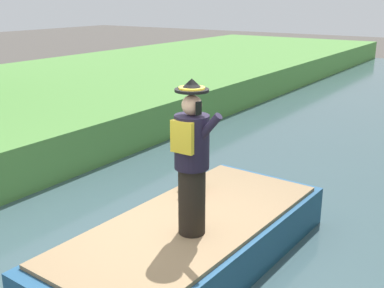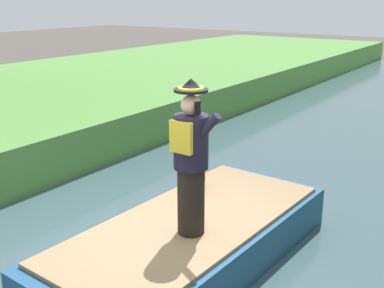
# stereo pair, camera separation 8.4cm
# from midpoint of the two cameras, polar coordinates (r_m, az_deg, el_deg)

# --- Properties ---
(ground_plane) EXTENTS (80.00, 80.00, 0.00)m
(ground_plane) POSITION_cam_midpoint_polar(r_m,az_deg,el_deg) (6.19, -2.62, -16.26)
(ground_plane) COLOR #4C4742
(canal_water) EXTENTS (7.14, 48.00, 0.10)m
(canal_water) POSITION_cam_midpoint_polar(r_m,az_deg,el_deg) (6.16, -2.63, -15.87)
(canal_water) COLOR #3D565B
(canal_water) RESTS_ON ground
(boat) EXTENTS (1.97, 4.27, 0.61)m
(boat) POSITION_cam_midpoint_polar(r_m,az_deg,el_deg) (6.26, -0.45, -11.54)
(boat) COLOR #23517A
(boat) RESTS_ON canal_water
(person_pirate) EXTENTS (0.61, 0.42, 1.85)m
(person_pirate) POSITION_cam_midpoint_polar(r_m,az_deg,el_deg) (5.44, -0.46, -1.83)
(person_pirate) COLOR black
(person_pirate) RESTS_ON boat
(parrot_plush) EXTENTS (0.36, 0.34, 0.57)m
(parrot_plush) POSITION_cam_midpoint_polar(r_m,az_deg,el_deg) (6.92, -0.37, -3.57)
(parrot_plush) COLOR green
(parrot_plush) RESTS_ON boat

